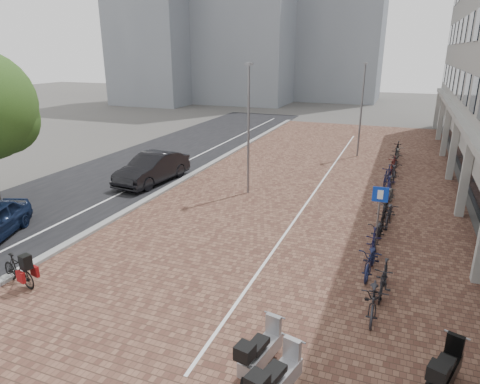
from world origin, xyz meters
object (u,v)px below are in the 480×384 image
at_px(scooter_front, 261,350).
at_px(scooter_mid, 445,371).
at_px(car_dark, 152,168).
at_px(hero_bike, 18,270).
at_px(scooter_back, 277,379).
at_px(parking_sign, 379,210).

bearing_deg(scooter_front, scooter_mid, 22.63).
height_order(car_dark, scooter_front, car_dark).
bearing_deg(scooter_mid, hero_bike, -161.23).
relative_size(hero_bike, scooter_front, 1.01).
relative_size(scooter_front, scooter_back, 0.96).
height_order(car_dark, scooter_mid, car_dark).
distance_m(car_dark, parking_sign, 13.00).
relative_size(hero_bike, scooter_mid, 1.02).
relative_size(car_dark, hero_bike, 2.86).
bearing_deg(parking_sign, hero_bike, -151.45).
distance_m(scooter_back, parking_sign, 7.94).
xyz_separation_m(car_dark, scooter_back, (10.79, -12.36, -0.20)).
height_order(car_dark, parking_sign, parking_sign).
height_order(scooter_front, scooter_mid, scooter_front).
height_order(hero_bike, scooter_mid, hero_bike).
xyz_separation_m(scooter_back, parking_sign, (1.33, 7.75, 1.10)).
height_order(scooter_mid, scooter_back, scooter_back).
bearing_deg(scooter_back, car_dark, 145.61).
distance_m(car_dark, hero_bike, 10.96).
relative_size(car_dark, scooter_mid, 2.93).
distance_m(hero_bike, scooter_mid, 12.00).
bearing_deg(parking_sign, scooter_mid, -75.96).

